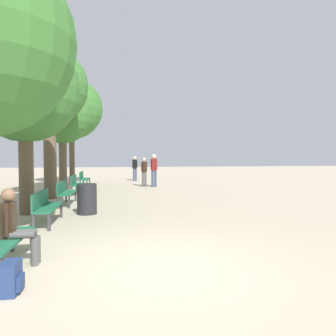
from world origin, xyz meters
TOP-DOWN VIEW (x-y plane):
  - ground_plane at (0.00, 0.00)m, footprint 80.00×80.00m
  - bench_row_0 at (-2.24, 0.37)m, footprint 0.42×1.71m
  - bench_row_1 at (-2.24, 3.49)m, footprint 0.42×1.71m
  - bench_row_2 at (-2.24, 6.60)m, footprint 0.42×1.71m
  - bench_row_3 at (-2.24, 9.72)m, footprint 0.42×1.71m
  - bench_row_4 at (-2.24, 12.84)m, footprint 0.42×1.71m
  - tree_row_1 at (-3.04, 4.95)m, footprint 3.05×3.05m
  - tree_row_2 at (-3.04, 8.35)m, footprint 2.96×2.96m
  - tree_row_3 at (-3.04, 11.39)m, footprint 2.76×2.76m
  - tree_row_4 at (-3.04, 14.63)m, footprint 3.53×3.53m
  - person_seated at (-2.02, 0.41)m, footprint 0.55×0.32m
  - backpack at (-1.78, -0.70)m, footprint 0.24×0.35m
  - pedestrian_near at (0.96, 12.46)m, footprint 0.31×0.24m
  - pedestrian_mid at (1.46, 12.25)m, footprint 0.35×0.24m
  - pedestrian_far at (0.67, 16.42)m, footprint 0.32×0.27m
  - trash_bin at (-1.34, 4.71)m, footprint 0.56×0.56m

SIDE VIEW (x-z plane):
  - ground_plane at x=0.00m, z-range 0.00..0.00m
  - backpack at x=-1.78m, z-range 0.00..0.39m
  - trash_bin at x=-1.34m, z-range 0.00..0.87m
  - bench_row_0 at x=-2.24m, z-range 0.07..0.89m
  - bench_row_1 at x=-2.24m, z-range 0.07..0.89m
  - bench_row_2 at x=-2.24m, z-range 0.07..0.89m
  - bench_row_3 at x=-2.24m, z-range 0.07..0.89m
  - bench_row_4 at x=-2.24m, z-range 0.07..0.89m
  - person_seated at x=-2.02m, z-range 0.04..1.24m
  - pedestrian_near at x=0.96m, z-range 0.11..1.66m
  - pedestrian_far at x=0.67m, z-range 0.12..1.71m
  - pedestrian_mid at x=1.46m, z-range 0.13..1.85m
  - tree_row_1 at x=-3.04m, z-range 1.00..6.12m
  - tree_row_3 at x=-3.04m, z-range 1.08..6.08m
  - tree_row_2 at x=-3.04m, z-range 1.36..7.20m
  - tree_row_4 at x=-3.04m, z-range 1.28..7.39m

